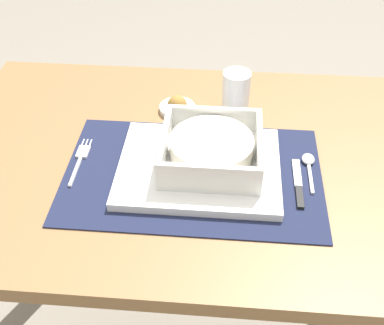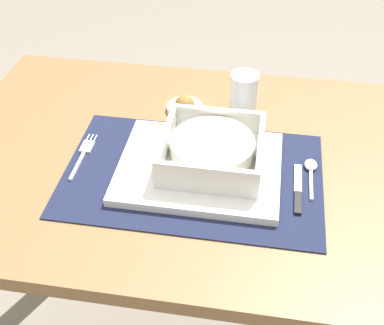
# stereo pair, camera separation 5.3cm
# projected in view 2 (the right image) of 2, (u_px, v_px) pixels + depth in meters

# --- Properties ---
(dining_table) EXTENTS (0.99, 0.66, 0.74)m
(dining_table) POSITION_uv_depth(u_px,v_px,m) (197.00, 198.00, 1.05)
(dining_table) COLOR brown
(dining_table) RESTS_ON ground
(placemat) EXTENTS (0.47, 0.31, 0.00)m
(placemat) POSITION_uv_depth(u_px,v_px,m) (192.00, 174.00, 0.94)
(placemat) COLOR #191E38
(placemat) RESTS_ON dining_table
(serving_plate) EXTENTS (0.30, 0.24, 0.02)m
(serving_plate) POSITION_uv_depth(u_px,v_px,m) (199.00, 168.00, 0.94)
(serving_plate) COLOR white
(serving_plate) RESTS_ON placemat
(porridge_bowl) EXTENTS (0.18, 0.18, 0.06)m
(porridge_bowl) POSITION_uv_depth(u_px,v_px,m) (212.00, 150.00, 0.93)
(porridge_bowl) COLOR white
(porridge_bowl) RESTS_ON serving_plate
(fork) EXTENTS (0.02, 0.14, 0.00)m
(fork) POSITION_uv_depth(u_px,v_px,m) (84.00, 152.00, 0.98)
(fork) COLOR silver
(fork) RESTS_ON placemat
(spoon) EXTENTS (0.02, 0.11, 0.01)m
(spoon) POSITION_uv_depth(u_px,v_px,m) (311.00, 169.00, 0.94)
(spoon) COLOR silver
(spoon) RESTS_ON placemat
(butter_knife) EXTENTS (0.01, 0.13, 0.01)m
(butter_knife) POSITION_uv_depth(u_px,v_px,m) (298.00, 192.00, 0.90)
(butter_knife) COLOR black
(butter_knife) RESTS_ON placemat
(drinking_glass) EXTENTS (0.06, 0.06, 0.09)m
(drinking_glass) POSITION_uv_depth(u_px,v_px,m) (244.00, 96.00, 1.07)
(drinking_glass) COLOR white
(drinking_glass) RESTS_ON dining_table
(condiment_saucer) EXTENTS (0.08, 0.08, 0.04)m
(condiment_saucer) POSITION_uv_depth(u_px,v_px,m) (185.00, 106.00, 1.09)
(condiment_saucer) COLOR white
(condiment_saucer) RESTS_ON dining_table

